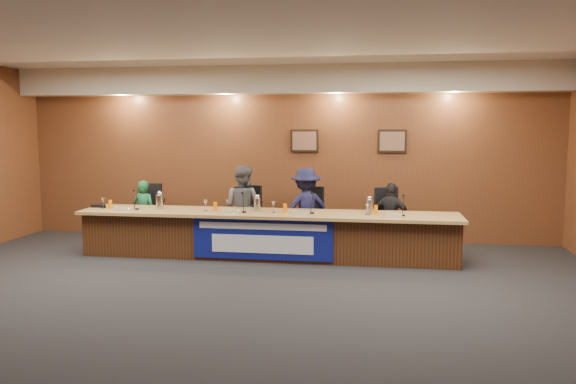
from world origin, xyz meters
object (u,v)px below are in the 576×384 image
object	(u,v)px
dais_body	(267,236)
panelist_d	(391,218)
carafe_mid	(257,205)
office_chair_c	(307,221)
carafe_right	(370,207)
panelist_b	(243,207)
office_chair_b	(244,220)
speakerphone	(100,206)
panelist_a	(144,213)
office_chair_a	(147,217)
carafe_left	(160,202)
banner	(262,239)
panelist_c	(306,209)
office_chair_d	(391,224)

from	to	relation	value
dais_body	panelist_d	world-z (taller)	panelist_d
carafe_mid	office_chair_c	bearing A→B (deg)	46.67
carafe_right	dais_body	bearing A→B (deg)	-178.56
panelist_b	office_chair_b	size ratio (longest dim) A/B	3.00
office_chair_b	speakerphone	bearing A→B (deg)	-139.96
panelist_a	office_chair_b	xyz separation A→B (m)	(1.81, 0.10, -0.10)
panelist_b	office_chair_c	bearing A→B (deg)	-156.68
panelist_a	carafe_right	distance (m)	4.06
carafe_mid	carafe_right	xyz separation A→B (m)	(1.79, 0.06, 0.00)
office_chair_a	office_chair_b	bearing A→B (deg)	0.27
carafe_left	carafe_right	world-z (taller)	carafe_left
carafe_mid	office_chair_b	bearing A→B (deg)	118.30
banner	carafe_right	xyz separation A→B (m)	(1.63, 0.46, 0.48)
office_chair_a	panelist_b	bearing A→B (deg)	-2.89
banner	office_chair_a	bearing A→B (deg)	154.18
panelist_c	office_chair_a	bearing A→B (deg)	-26.13
banner	carafe_right	distance (m)	1.76
panelist_a	office_chair_d	distance (m)	4.36
speakerphone	office_chair_a	bearing A→B (deg)	53.14
panelist_d	carafe_mid	size ratio (longest dim) A/B	5.45
dais_body	office_chair_c	world-z (taller)	dais_body
panelist_d	panelist_c	bearing A→B (deg)	17.67
panelist_a	speakerphone	size ratio (longest dim) A/B	3.63
panelist_c	carafe_left	bearing A→B (deg)	-7.91
dais_body	office_chair_d	bearing A→B (deg)	20.27
panelist_a	panelist_d	world-z (taller)	panelist_d
panelist_b	office_chair_a	bearing A→B (deg)	15.01
office_chair_a	carafe_left	bearing A→B (deg)	-53.54
carafe_left	carafe_right	bearing A→B (deg)	1.55
carafe_left	panelist_c	bearing A→B (deg)	16.26
office_chair_d	carafe_left	distance (m)	3.88
panelist_d	office_chair_a	bearing A→B (deg)	16.35
dais_body	panelist_a	xyz separation A→B (m)	(-2.37, 0.63, 0.23)
dais_body	carafe_right	bearing A→B (deg)	1.44
panelist_a	office_chair_b	world-z (taller)	panelist_a
office_chair_b	carafe_mid	size ratio (longest dim) A/B	2.21
panelist_c	carafe_right	bearing A→B (deg)	127.19
dais_body	carafe_right	distance (m)	1.71
dais_body	panelist_d	size ratio (longest dim) A/B	5.07
office_chair_c	speakerphone	distance (m)	3.52
office_chair_c	office_chair_d	xyz separation A→B (m)	(1.44, 0.00, 0.00)
office_chair_c	carafe_mid	xyz separation A→B (m)	(-0.71, -0.75, 0.38)
panelist_d	office_chair_c	xyz separation A→B (m)	(-1.44, 0.10, -0.11)
panelist_b	carafe_right	xyz separation A→B (m)	(2.19, -0.59, 0.14)
dais_body	office_chair_b	world-z (taller)	dais_body
office_chair_c	panelist_b	bearing A→B (deg)	-151.89
panelist_c	carafe_mid	xyz separation A→B (m)	(-0.71, -0.65, 0.15)
dais_body	speakerphone	size ratio (longest dim) A/B	18.75
panelist_b	dais_body	bearing A→B (deg)	149.70
office_chair_a	office_chair_b	xyz separation A→B (m)	(1.81, 0.00, 0.00)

